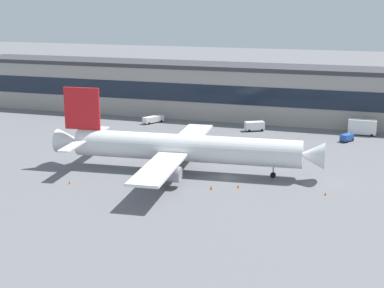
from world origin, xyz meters
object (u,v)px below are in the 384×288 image
at_px(traffic_cone_2, 211,188).
at_px(traffic_cone_3, 70,182).
at_px(traffic_cone_0, 325,194).
at_px(traffic_cone_1, 238,186).
at_px(catering_truck, 362,126).
at_px(baggage_tug, 347,137).
at_px(airliner, 182,148).
at_px(belt_loader, 153,119).
at_px(crew_van, 255,126).

relative_size(traffic_cone_2, traffic_cone_3, 1.16).
xyz_separation_m(traffic_cone_0, traffic_cone_1, (-16.24, -0.80, 0.03)).
bearing_deg(catering_truck, traffic_cone_2, -115.38).
bearing_deg(catering_truck, traffic_cone_1, -112.16).
bearing_deg(baggage_tug, traffic_cone_3, -134.16).
bearing_deg(catering_truck, airliner, -127.53).
bearing_deg(belt_loader, traffic_cone_3, -85.14).
distance_m(catering_truck, traffic_cone_0, 51.67).
height_order(baggage_tug, traffic_cone_1, baggage_tug).
bearing_deg(baggage_tug, catering_truck, 68.64).
bearing_deg(airliner, belt_loader, 118.53).
relative_size(belt_loader, traffic_cone_1, 10.45).
xyz_separation_m(airliner, traffic_cone_2, (8.93, -9.24, -4.75)).
bearing_deg(baggage_tug, traffic_cone_0, -92.31).
bearing_deg(crew_van, catering_truck, 7.83).
height_order(airliner, traffic_cone_2, airliner).
distance_m(traffic_cone_1, traffic_cone_2, 5.22).
height_order(baggage_tug, traffic_cone_0, baggage_tug).
relative_size(traffic_cone_1, traffic_cone_2, 0.88).
height_order(catering_truck, traffic_cone_0, catering_truck).
bearing_deg(belt_loader, airliner, -61.47).
bearing_deg(traffic_cone_3, traffic_cone_1, 13.31).
xyz_separation_m(traffic_cone_0, traffic_cone_3, (-48.10, -8.34, 0.03)).
distance_m(airliner, catering_truck, 57.25).
xyz_separation_m(belt_loader, traffic_cone_0, (52.94, -48.58, -0.87)).
height_order(belt_loader, traffic_cone_1, belt_loader).
bearing_deg(traffic_cone_3, traffic_cone_0, 9.83).
bearing_deg(traffic_cone_3, airliner, 38.17).
relative_size(catering_truck, traffic_cone_0, 12.97).
height_order(airliner, traffic_cone_3, airliner).
relative_size(airliner, catering_truck, 7.86).
height_order(catering_truck, belt_loader, catering_truck).
height_order(catering_truck, traffic_cone_2, catering_truck).
height_order(catering_truck, baggage_tug, catering_truck).
bearing_deg(traffic_cone_0, catering_truck, 84.42).
relative_size(belt_loader, baggage_tug, 1.59).
bearing_deg(traffic_cone_1, traffic_cone_2, -152.65).
xyz_separation_m(airliner, traffic_cone_1, (13.57, -6.84, -4.79)).
distance_m(traffic_cone_0, traffic_cone_1, 16.26).
relative_size(crew_van, belt_loader, 0.86).
relative_size(traffic_cone_0, traffic_cone_3, 0.91).
bearing_deg(airliner, crew_van, 80.37).
relative_size(belt_loader, traffic_cone_3, 10.65).
bearing_deg(belt_loader, traffic_cone_0, -42.54).
distance_m(traffic_cone_0, traffic_cone_3, 48.81).
bearing_deg(crew_van, traffic_cone_0, -64.42).
height_order(airliner, crew_van, airliner).
bearing_deg(traffic_cone_1, airliner, 153.27).
height_order(traffic_cone_0, traffic_cone_3, traffic_cone_3).
bearing_deg(catering_truck, traffic_cone_3, -131.65).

